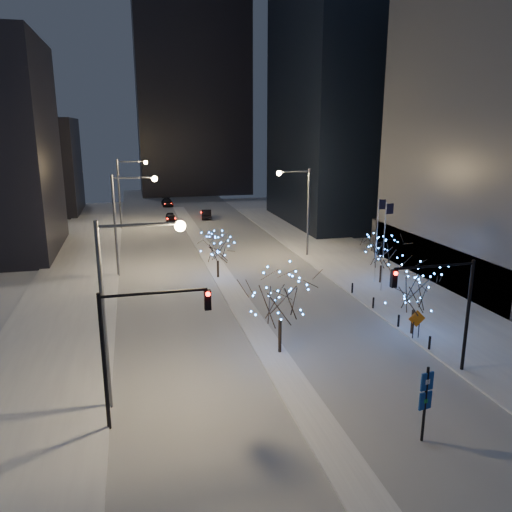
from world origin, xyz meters
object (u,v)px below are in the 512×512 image
object	(u,v)px
street_lamp_w_mid	(125,211)
car_mid	(206,214)
traffic_signal_west	(136,335)
car_far	(167,202)
wayfinding_sign	(426,396)
street_lamp_east	(301,201)
street_lamp_w_far	(126,184)
traffic_signal_east	(446,299)
holiday_tree_median_far	(218,248)
holiday_tree_plaza_near	(415,289)
car_near	(170,217)
holiday_tree_median_near	(280,296)
holiday_tree_plaza_far	(382,251)
construction_sign	(417,321)
street_lamp_w_near	(123,289)

from	to	relation	value
street_lamp_w_mid	car_mid	xyz separation A→B (m)	(12.37, 30.48, -5.76)
traffic_signal_west	car_far	bearing A→B (deg)	84.78
traffic_signal_west	wayfinding_sign	world-z (taller)	traffic_signal_west
street_lamp_east	street_lamp_w_far	bearing A→B (deg)	130.85
street_lamp_east	traffic_signal_east	distance (m)	29.08
holiday_tree_median_far	holiday_tree_plaza_near	xyz separation A→B (m)	(11.00, -17.04, 0.38)
street_lamp_east	car_near	bearing A→B (deg)	115.02
traffic_signal_east	car_far	size ratio (longest dim) A/B	1.45
holiday_tree_median_near	holiday_tree_plaza_far	world-z (taller)	holiday_tree_median_near
car_near	construction_sign	size ratio (longest dim) A/B	1.81
car_far	construction_sign	world-z (taller)	construction_sign
street_lamp_w_mid	street_lamp_w_far	world-z (taller)	same
holiday_tree_median_far	street_lamp_w_far	bearing A→B (deg)	106.59
car_mid	car_far	distance (m)	16.13
street_lamp_w_near	holiday_tree_median_near	world-z (taller)	street_lamp_w_near
construction_sign	car_far	bearing A→B (deg)	104.03
car_mid	traffic_signal_east	bearing A→B (deg)	103.93
traffic_signal_west	car_far	distance (m)	73.15
street_lamp_w_near	street_lamp_w_far	xyz separation A→B (m)	(0.00, 50.00, 0.00)
street_lamp_east	holiday_tree_plaza_near	size ratio (longest dim) A/B	1.92
street_lamp_east	car_mid	bearing A→B (deg)	103.60
holiday_tree_plaza_near	car_far	bearing A→B (deg)	100.53
holiday_tree_median_far	holiday_tree_plaza_far	xyz separation A→B (m)	(14.61, -5.43, 0.12)
street_lamp_w_mid	construction_sign	world-z (taller)	street_lamp_w_mid
street_lamp_w_near	holiday_tree_median_near	distance (m)	10.56
street_lamp_w_near	traffic_signal_east	bearing A→B (deg)	-3.21
street_lamp_east	holiday_tree_median_near	size ratio (longest dim) A/B	1.74
car_near	holiday_tree_median_near	distance (m)	51.09
holiday_tree_median_near	construction_sign	size ratio (longest dim) A/B	2.80
traffic_signal_east	holiday_tree_plaza_far	size ratio (longest dim) A/B	1.47
street_lamp_w_far	car_near	distance (m)	10.01
car_far	traffic_signal_east	bearing A→B (deg)	-82.37
traffic_signal_west	holiday_tree_plaza_far	xyz separation A→B (m)	(22.55, 18.26, -1.56)
street_lamp_w_near	street_lamp_east	world-z (taller)	same
street_lamp_w_mid	wayfinding_sign	distance (m)	34.51
holiday_tree_plaza_near	holiday_tree_plaza_far	size ratio (longest dim) A/B	1.09
holiday_tree_plaza_far	car_mid	bearing A→B (deg)	105.23
car_far	street_lamp_w_mid	bearing A→B (deg)	-99.76
holiday_tree_plaza_far	holiday_tree_median_near	bearing A→B (deg)	-137.98
street_lamp_east	holiday_tree_median_near	world-z (taller)	street_lamp_east
traffic_signal_east	street_lamp_w_near	bearing A→B (deg)	176.79
traffic_signal_east	street_lamp_east	bearing A→B (deg)	87.74
holiday_tree_median_far	construction_sign	xyz separation A→B (m)	(10.80, -17.84, -1.70)
street_lamp_w_near	holiday_tree_median_far	bearing A→B (deg)	68.74
car_near	wayfinding_sign	world-z (taller)	wayfinding_sign
street_lamp_w_far	car_far	distance (m)	22.68
street_lamp_w_far	holiday_tree_plaza_near	world-z (taller)	street_lamp_w_far
holiday_tree_median_far	holiday_tree_plaza_near	size ratio (longest dim) A/B	0.87
street_lamp_east	traffic_signal_east	world-z (taller)	street_lamp_east
street_lamp_w_far	construction_sign	xyz separation A→B (m)	(19.24, -46.16, -5.11)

